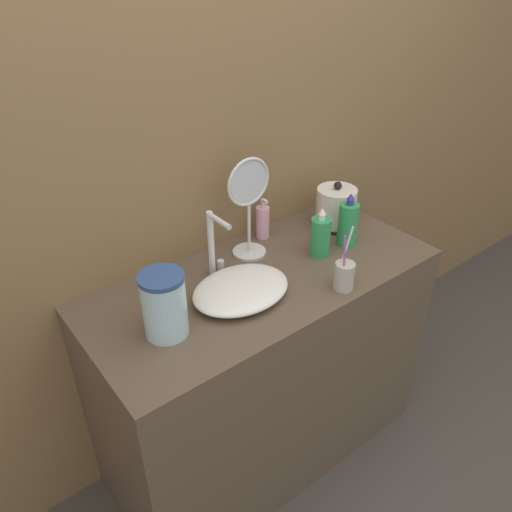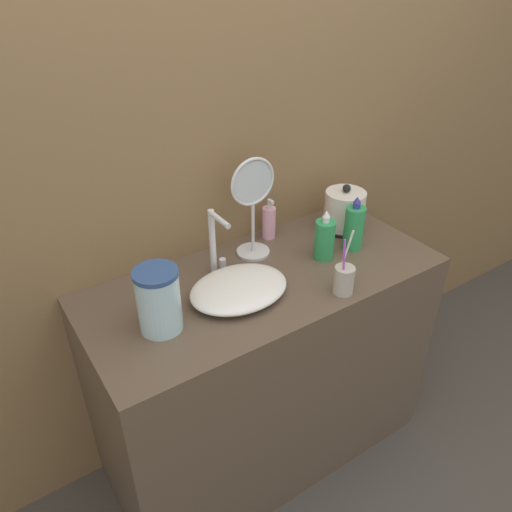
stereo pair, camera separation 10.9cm
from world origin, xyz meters
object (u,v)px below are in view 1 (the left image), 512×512
Objects in this scene: faucet at (214,242)px; lotion_bottle at (263,222)px; electric_kettle at (336,209)px; shampoo_bottle at (320,236)px; mouthwash_bottle at (348,224)px; vanity_mirror at (249,202)px; water_pitcher at (164,305)px; toothbrush_cup at (344,275)px.

faucet is 1.48× the size of lotion_bottle.
electric_kettle is 1.00× the size of shampoo_bottle.
vanity_mirror is (-0.33, 0.17, 0.12)m from mouthwash_bottle.
vanity_mirror is (-0.11, -0.06, 0.14)m from lotion_bottle.
electric_kettle is at bearing 10.22° from water_pitcher.
shampoo_bottle is at bearing -70.12° from lotion_bottle.
toothbrush_cup is 0.59m from water_pitcher.
faucet is 0.52m from mouthwash_bottle.
lotion_bottle is 0.44× the size of vanity_mirror.
water_pitcher is at bearing -156.51° from vanity_mirror.
water_pitcher is at bearing -155.42° from lotion_bottle.
vanity_mirror is at bearing 23.49° from water_pitcher.
faucet is 0.44m from toothbrush_cup.
lotion_bottle is at bearing 24.58° from water_pitcher.
faucet is 0.58m from electric_kettle.
vanity_mirror is (-0.40, 0.04, 0.14)m from electric_kettle.
mouthwash_bottle is (0.22, 0.19, 0.04)m from toothbrush_cup.
electric_kettle is 0.15m from mouthwash_bottle.
lotion_bottle is (0.29, 0.10, -0.06)m from faucet.
faucet is at bearing 29.56° from water_pitcher.
vanity_mirror is (-0.20, 0.16, 0.13)m from shampoo_bottle.
vanity_mirror is at bearing 139.96° from shampoo_bottle.
electric_kettle is at bearing -6.22° from vanity_mirror.
shampoo_bottle is at bearing 2.89° from water_pitcher.
toothbrush_cup is (0.29, -0.32, -0.08)m from faucet.
electric_kettle is 0.43m from toothbrush_cup.
shampoo_bottle is 0.94× the size of water_pitcher.
toothbrush_cup is at bearing -138.70° from mouthwash_bottle.
vanity_mirror is at bearing 173.78° from electric_kettle.
mouthwash_bottle is 0.57× the size of vanity_mirror.
shampoo_bottle is at bearing -149.24° from electric_kettle.
faucet is 1.19× the size of water_pitcher.
water_pitcher is (-0.56, 0.17, 0.05)m from toothbrush_cup.
toothbrush_cup is 1.37× the size of lotion_bottle.
faucet is 0.20m from vanity_mirror.
vanity_mirror is at bearing 106.99° from toothbrush_cup.
faucet is 1.08× the size of toothbrush_cup.
faucet reaches higher than electric_kettle.
faucet is 0.65× the size of vanity_mirror.
water_pitcher is at bearing -169.78° from electric_kettle.
lotion_bottle is (-0.29, 0.11, -0.01)m from electric_kettle.
electric_kettle is at bearing 61.37° from mouthwash_bottle.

